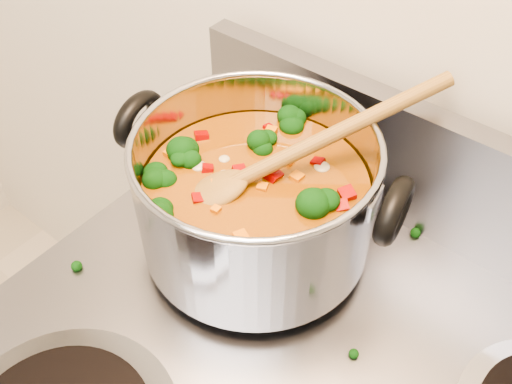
{
  "coord_description": "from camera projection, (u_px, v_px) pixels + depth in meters",
  "views": [
    {
      "loc": [
        0.03,
        0.97,
        1.44
      ],
      "look_at": [
        -0.24,
        1.31,
        1.01
      ],
      "focal_mm": 40.0,
      "sensor_mm": 36.0,
      "label": 1
    }
  ],
  "objects": [
    {
      "name": "cooktop_crumbs",
      "position": [
        236.0,
        201.0,
        0.72
      ],
      "size": [
        0.27,
        0.31,
        0.01
      ],
      "color": "black",
      "rests_on": "electric_range"
    },
    {
      "name": "stockpot",
      "position": [
        256.0,
        197.0,
        0.62
      ],
      "size": [
        0.32,
        0.26,
        0.16
      ],
      "rotation": [
        0.0,
        0.0,
        0.19
      ],
      "color": "#A6A6AE",
      "rests_on": "electric_range"
    },
    {
      "name": "wooden_spoon",
      "position": [
        275.0,
        163.0,
        0.59
      ],
      "size": [
        0.19,
        0.27,
        0.12
      ],
      "rotation": [
        0.0,
        0.0,
        0.99
      ],
      "color": "olive",
      "rests_on": "stockpot"
    }
  ]
}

